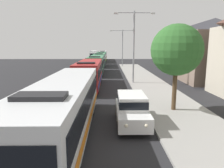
{
  "coord_description": "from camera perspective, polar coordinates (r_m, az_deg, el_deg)",
  "views": [
    {
      "loc": [
        1.04,
        1.35,
        4.79
      ],
      "look_at": [
        1.23,
        16.91,
        1.92
      ],
      "focal_mm": 32.96,
      "sensor_mm": 36.0,
      "label": 1
    }
  ],
  "objects": [
    {
      "name": "bus_lead",
      "position": [
        11.13,
        -12.88,
        -5.97
      ],
      "size": [
        2.58,
        12.38,
        3.21
      ],
      "color": "silver",
      "rests_on": "ground_plane"
    },
    {
      "name": "bus_second_in_line",
      "position": [
        24.18,
        -6.26,
        3.02
      ],
      "size": [
        2.58,
        10.65,
        3.21
      ],
      "color": "maroon",
      "rests_on": "ground_plane"
    },
    {
      "name": "roadside_tree",
      "position": [
        15.41,
        17.49,
        8.92
      ],
      "size": [
        3.65,
        3.65,
        6.2
      ],
      "color": "#4C3823",
      "rests_on": "sidewalk"
    },
    {
      "name": "bus_middle",
      "position": [
        36.64,
        -4.38,
        5.57
      ],
      "size": [
        2.58,
        11.86,
        3.21
      ],
      "color": "#33724C",
      "rests_on": "ground_plane"
    },
    {
      "name": "streetlamp_mid",
      "position": [
        26.41,
        6.08,
        11.88
      ],
      "size": [
        5.05,
        0.28,
        8.88
      ],
      "color": "gray",
      "rests_on": "sidewalk"
    },
    {
      "name": "white_suv",
      "position": [
        12.82,
        5.44,
        -6.63
      ],
      "size": [
        1.86,
        4.6,
        1.9
      ],
      "color": "white",
      "rests_on": "ground_plane"
    },
    {
      "name": "house_distant_gabled",
      "position": [
        30.81,
        26.17,
        8.43
      ],
      "size": [
        8.06,
        8.18,
        8.41
      ],
      "color": "#7A6656",
      "rests_on": "ground_plane"
    },
    {
      "name": "bus_fourth_in_line",
      "position": [
        49.86,
        -3.41,
        6.86
      ],
      "size": [
        2.58,
        11.42,
        3.21
      ],
      "color": "#33724C",
      "rests_on": "ground_plane"
    },
    {
      "name": "bus_tail_end",
      "position": [
        74.37,
        -2.53,
        8.05
      ],
      "size": [
        2.58,
        11.02,
        3.21
      ],
      "color": "silver",
      "rests_on": "ground_plane"
    },
    {
      "name": "bus_rear",
      "position": [
        62.67,
        -2.86,
        7.6
      ],
      "size": [
        2.58,
        10.67,
        3.21
      ],
      "color": "#33724C",
      "rests_on": "ground_plane"
    },
    {
      "name": "streetlamp_far",
      "position": [
        49.0,
        2.93,
        11.01
      ],
      "size": [
        5.77,
        0.28,
        8.42
      ],
      "color": "gray",
      "rests_on": "sidewalk"
    },
    {
      "name": "box_truck_oncoming",
      "position": [
        75.12,
        -5.06,
        8.06
      ],
      "size": [
        2.35,
        8.21,
        3.15
      ],
      "color": "#B7B7BC",
      "rests_on": "ground_plane"
    }
  ]
}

